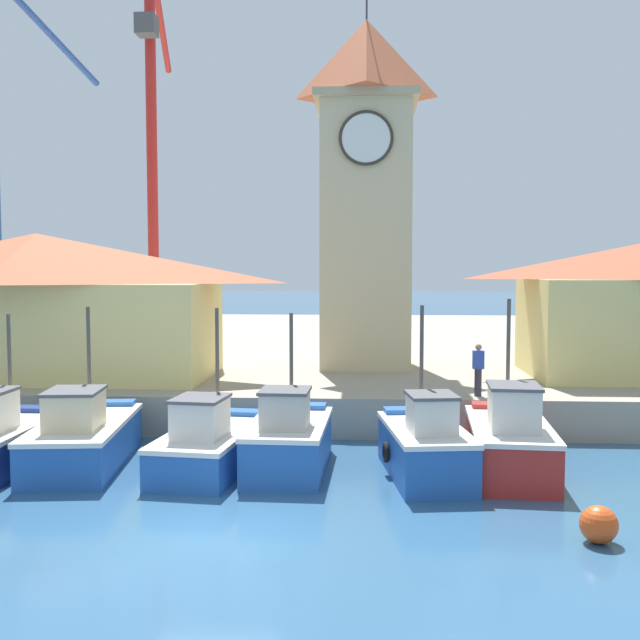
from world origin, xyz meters
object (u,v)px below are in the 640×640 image
(warehouse_left, at_px, (38,304))
(mooring_buoy, at_px, (599,525))
(fishing_boat_left_inner, at_px, (210,443))
(fishing_boat_center, at_px, (425,446))
(dock_worker_near_tower, at_px, (478,369))
(clock_tower, at_px, (366,186))
(fishing_boat_mid_right, at_px, (509,441))
(fishing_boat_far_left, at_px, (1,439))
(port_crane_near, at_px, (153,197))
(fishing_boat_left_outer, at_px, (84,437))
(fishing_boat_mid_left, at_px, (289,440))

(warehouse_left, distance_m, mooring_buoy, 20.58)
(fishing_boat_left_inner, xyz_separation_m, fishing_boat_center, (5.50, -0.41, 0.11))
(dock_worker_near_tower, bearing_deg, clock_tower, 117.27)
(mooring_buoy, bearing_deg, fishing_boat_center, 124.29)
(fishing_boat_mid_right, height_order, dock_worker_near_tower, fishing_boat_mid_right)
(warehouse_left, bearing_deg, fishing_boat_far_left, -72.95)
(fishing_boat_left_inner, relative_size, port_crane_near, 0.24)
(fishing_boat_left_outer, xyz_separation_m, fishing_boat_mid_left, (5.46, -0.17, 0.04))
(fishing_boat_left_outer, relative_size, fishing_boat_mid_left, 1.26)
(fishing_boat_left_inner, distance_m, fishing_boat_mid_right, 7.66)
(fishing_boat_left_outer, xyz_separation_m, fishing_boat_left_inner, (3.43, -0.22, -0.06))
(fishing_boat_center, bearing_deg, fishing_boat_mid_left, 172.58)
(fishing_boat_left_outer, height_order, fishing_boat_center, fishing_boat_center)
(fishing_boat_left_outer, height_order, mooring_buoy, fishing_boat_left_outer)
(fishing_boat_far_left, distance_m, fishing_boat_mid_left, 7.56)
(fishing_boat_left_inner, height_order, fishing_boat_mid_right, fishing_boat_mid_right)
(fishing_boat_left_inner, xyz_separation_m, dock_worker_near_tower, (7.47, 4.22, 1.43))
(fishing_boat_far_left, bearing_deg, fishing_boat_center, -1.77)
(fishing_boat_mid_right, distance_m, warehouse_left, 17.39)
(fishing_boat_far_left, bearing_deg, port_crane_near, 94.70)
(mooring_buoy, bearing_deg, fishing_boat_mid_right, 99.05)
(fishing_boat_mid_right, height_order, port_crane_near, port_crane_near)
(fishing_boat_left_outer, xyz_separation_m, warehouse_left, (-4.39, 7.20, 3.17))
(fishing_boat_left_outer, height_order, dock_worker_near_tower, fishing_boat_left_outer)
(fishing_boat_far_left, distance_m, clock_tower, 16.47)
(fishing_boat_left_outer, height_order, fishing_boat_mid_left, fishing_boat_left_outer)
(fishing_boat_mid_left, height_order, fishing_boat_center, fishing_boat_center)
(fishing_boat_mid_left, height_order, port_crane_near, port_crane_near)
(fishing_boat_far_left, relative_size, port_crane_near, 0.20)
(dock_worker_near_tower, bearing_deg, fishing_boat_center, -113.04)
(fishing_boat_far_left, height_order, clock_tower, clock_tower)
(fishing_boat_left_inner, xyz_separation_m, clock_tower, (3.99, 10.97, 7.74))
(fishing_boat_far_left, relative_size, dock_worker_near_tower, 2.58)
(dock_worker_near_tower, bearing_deg, fishing_boat_mid_left, -142.40)
(clock_tower, xyz_separation_m, mooring_buoy, (4.44, -15.68, -8.06))
(fishing_boat_mid_right, distance_m, mooring_buoy, 4.91)
(fishing_boat_left_inner, relative_size, warehouse_left, 0.38)
(clock_tower, xyz_separation_m, port_crane_near, (-11.19, 9.30, 0.52))
(fishing_boat_left_outer, relative_size, fishing_boat_center, 1.25)
(clock_tower, bearing_deg, port_crane_near, 140.26)
(fishing_boat_left_inner, bearing_deg, port_crane_near, 109.55)
(port_crane_near, bearing_deg, fishing_boat_left_outer, -79.35)
(warehouse_left, xyz_separation_m, port_crane_near, (0.62, 12.85, 5.03))
(fishing_boat_mid_left, bearing_deg, port_crane_near, 114.54)
(fishing_boat_mid_right, height_order, clock_tower, clock_tower)
(fishing_boat_left_outer, relative_size, port_crane_near, 0.26)
(fishing_boat_left_inner, distance_m, fishing_boat_mid_left, 2.04)
(warehouse_left, bearing_deg, dock_worker_near_tower, -11.79)
(fishing_boat_mid_left, xyz_separation_m, port_crane_near, (-9.24, 20.22, 8.16))
(port_crane_near, xyz_separation_m, mooring_buoy, (15.63, -24.98, -8.58))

